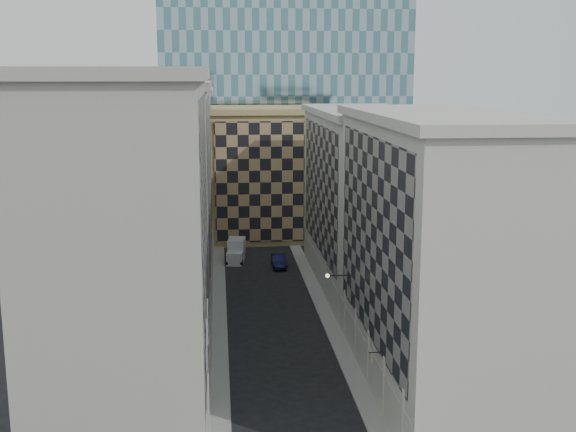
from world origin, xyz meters
TOP-DOWN VIEW (x-y plane):
  - sidewalk_west at (-5.25, 30.00)m, footprint 1.50×100.00m
  - sidewalk_east at (5.25, 30.00)m, footprint 1.50×100.00m
  - bldg_left_a at (-10.88, 11.00)m, footprint 10.80×22.80m
  - bldg_left_b at (-10.88, 33.00)m, footprint 10.80×22.80m
  - bldg_left_c at (-10.88, 55.00)m, footprint 10.80×22.80m
  - bldg_right_a at (10.88, 15.00)m, footprint 10.80×26.80m
  - bldg_right_b at (10.89, 42.00)m, footprint 10.80×28.80m
  - tan_block at (2.00, 67.90)m, footprint 16.80×14.80m
  - church_tower at (0.00, 82.00)m, footprint 7.20×7.20m
  - flagpoles_left at (-5.90, 6.00)m, footprint 0.10×6.33m
  - bracket_lamp at (4.38, 24.00)m, footprint 1.98×0.36m
  - box_truck at (-3.03, 53.52)m, footprint 2.66×5.25m
  - dark_car at (2.12, 50.19)m, footprint 1.66×4.70m
  - shop_sign at (5.42, 11.25)m, footprint 0.74×0.65m

SIDE VIEW (x-z plane):
  - sidewalk_west at x=-5.25m, z-range 0.00..0.15m
  - sidewalk_east at x=5.25m, z-range 0.00..0.15m
  - dark_car at x=2.12m, z-range 0.00..1.55m
  - box_truck at x=-3.03m, z-range -0.18..2.59m
  - shop_sign at x=5.42m, z-range 3.48..4.20m
  - bracket_lamp at x=4.38m, z-range 6.02..6.38m
  - flagpoles_left at x=-5.90m, z-range 6.83..9.17m
  - tan_block at x=2.00m, z-range 0.04..18.84m
  - bldg_right_b at x=10.89m, z-range 0.00..19.70m
  - bldg_right_a at x=10.88m, z-range -0.03..20.67m
  - bldg_left_c at x=-10.88m, z-range -0.02..21.68m
  - bldg_left_b at x=-10.88m, z-range -0.03..22.67m
  - bldg_left_a at x=-10.88m, z-range -0.03..23.67m
  - church_tower at x=0.00m, z-range 1.20..52.70m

